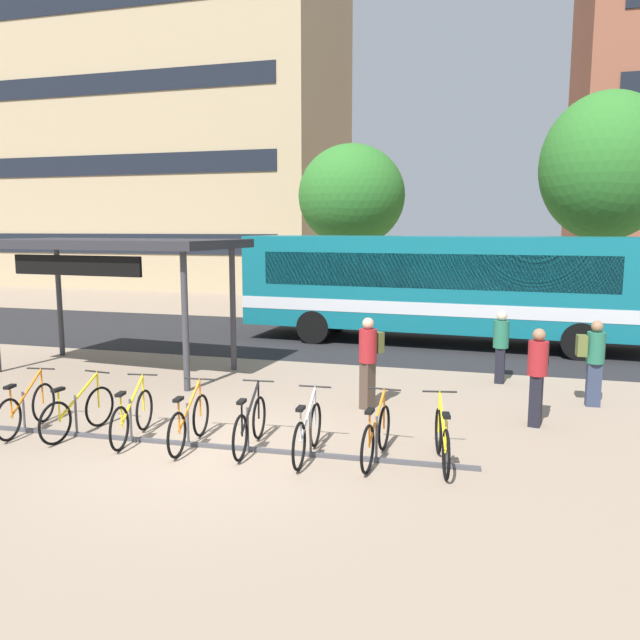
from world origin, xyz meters
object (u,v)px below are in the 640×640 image
at_px(commuter_olive_pack_0, 369,356).
at_px(commuter_olive_pack_1, 593,357).
at_px(parked_bicycle_yellow_1, 78,413).
at_px(street_tree_1, 352,196).
at_px(parked_bicycle_silver_5, 308,433).
at_px(parked_bicycle_orange_6, 376,436).
at_px(transit_shelter, 111,248).
at_px(street_tree_0, 606,167).
at_px(parked_bicycle_orange_0, 27,409).
at_px(parked_bicycle_black_4, 250,425).
at_px(parked_bicycle_orange_3, 189,423).
at_px(city_bus, 447,285).
at_px(parked_bicycle_yellow_7, 442,440).
at_px(parked_bicycle_yellow_2, 132,417).
at_px(commuter_olive_pack_3, 501,341).
at_px(commuter_black_pack_2, 538,370).

relative_size(commuter_olive_pack_0, commuter_olive_pack_1, 1.05).
xyz_separation_m(parked_bicycle_yellow_1, street_tree_1, (0.69, 17.27, 4.39)).
bearing_deg(parked_bicycle_silver_5, parked_bicycle_orange_6, -85.07).
xyz_separation_m(transit_shelter, commuter_olive_pack_1, (10.68, -0.12, -2.00)).
bearing_deg(street_tree_1, transit_shelter, -102.46).
bearing_deg(street_tree_0, parked_bicycle_orange_0, -124.47).
relative_size(parked_bicycle_yellow_1, street_tree_1, 0.25).
xyz_separation_m(parked_bicycle_black_4, parked_bicycle_orange_6, (2.00, 0.04, 0.00)).
bearing_deg(parked_bicycle_yellow_1, parked_bicycle_orange_3, -83.51).
distance_m(city_bus, parked_bicycle_yellow_7, 9.99).
relative_size(parked_bicycle_orange_6, commuter_olive_pack_1, 1.02).
height_order(parked_bicycle_orange_3, commuter_olive_pack_0, commuter_olive_pack_0).
xyz_separation_m(commuter_olive_pack_0, commuter_olive_pack_1, (4.15, 1.33, -0.05)).
bearing_deg(commuter_olive_pack_0, transit_shelter, -77.84).
bearing_deg(street_tree_1, parked_bicycle_black_4, -82.25).
distance_m(parked_bicycle_black_4, parked_bicycle_yellow_7, 2.96).
bearing_deg(parked_bicycle_silver_5, parked_bicycle_black_4, 80.86).
distance_m(parked_bicycle_silver_5, street_tree_1, 18.08).
bearing_deg(parked_bicycle_yellow_2, parked_bicycle_black_4, -96.18).
xyz_separation_m(parked_bicycle_yellow_2, commuter_olive_pack_3, (5.80, 5.66, 0.55)).
height_order(parked_bicycle_black_4, parked_bicycle_orange_6, same).
xyz_separation_m(parked_bicycle_silver_5, parked_bicycle_orange_6, (1.02, 0.14, 0.00)).
height_order(parked_bicycle_orange_3, parked_bicycle_silver_5, same).
height_order(parked_bicycle_yellow_7, street_tree_0, street_tree_0).
distance_m(parked_bicycle_yellow_7, commuter_olive_pack_3, 5.51).
bearing_deg(parked_bicycle_orange_3, commuter_olive_pack_3, -45.80).
height_order(parked_bicycle_yellow_1, parked_bicycle_orange_6, same).
bearing_deg(commuter_black_pack_2, commuter_olive_pack_1, 156.24).
relative_size(parked_bicycle_orange_0, commuter_olive_pack_0, 0.97).
bearing_deg(parked_bicycle_yellow_1, commuter_olive_pack_1, -57.40).
bearing_deg(street_tree_0, commuter_olive_pack_0, -113.71).
distance_m(parked_bicycle_orange_0, commuter_olive_pack_0, 6.14).
bearing_deg(commuter_olive_pack_1, city_bus, 115.69).
bearing_deg(commuter_olive_pack_1, parked_bicycle_orange_0, -158.99).
relative_size(parked_bicycle_yellow_2, parked_bicycle_orange_6, 0.99).
bearing_deg(commuter_olive_pack_0, parked_bicycle_orange_3, -14.19).
relative_size(city_bus, commuter_olive_pack_0, 6.85).
distance_m(parked_bicycle_orange_3, transit_shelter, 6.57).
bearing_deg(city_bus, transit_shelter, -138.86).
xyz_separation_m(commuter_olive_pack_1, street_tree_0, (1.77, 12.16, 4.64)).
xyz_separation_m(parked_bicycle_orange_3, commuter_black_pack_2, (5.36, 2.62, 0.62)).
bearing_deg(street_tree_1, parked_bicycle_orange_3, -85.51).
distance_m(parked_bicycle_yellow_1, street_tree_1, 17.83).
distance_m(parked_bicycle_yellow_1, transit_shelter, 5.49).
bearing_deg(parked_bicycle_orange_3, parked_bicycle_yellow_7, -92.10).
bearing_deg(commuter_black_pack_2, street_tree_1, -144.08).
xyz_separation_m(city_bus, parked_bicycle_yellow_7, (0.73, -9.87, -1.39)).
height_order(parked_bicycle_orange_0, parked_bicycle_black_4, same).
distance_m(parked_bicycle_yellow_7, commuter_black_pack_2, 2.83).
bearing_deg(commuter_olive_pack_3, parked_bicycle_yellow_2, -41.19).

